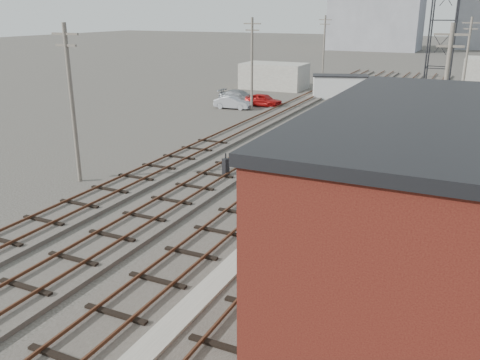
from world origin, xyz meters
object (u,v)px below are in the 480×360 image
Objects in this scene: switch_stand at (226,167)px; car_silver at (232,103)px; site_trailer at (340,87)px; signal_mast at (249,308)px; car_red at (264,100)px; car_grey at (239,97)px.

car_silver is (-9.64, 20.63, -0.05)m from switch_stand.
switch_stand is at bearing -105.90° from site_trailer.
site_trailer is 13.98m from car_silver.
car_red is at bearing 112.18° from signal_mast.
signal_mast is 1.05× the size of car_red.
switch_stand is at bearing -153.40° from car_grey.
car_silver is at bearing 116.66° from signal_mast.
site_trailer is (-1.41, 31.92, 0.65)m from switch_stand.
switch_stand is at bearing 118.70° from signal_mast.
site_trailer reaches higher than switch_stand.
switch_stand reaches higher than car_red.
site_trailer is at bearing 114.46° from switch_stand.
car_grey is at bearing 7.48° from car_silver.
site_trailer is 1.80× the size of car_silver.
car_red is 1.06× the size of car_silver.
car_grey is (-3.19, 0.81, 0.02)m from car_red.
signal_mast is 0.87× the size of car_grey.
car_grey is (-0.81, 3.42, 0.07)m from car_silver.
switch_stand reaches higher than car_grey.
car_grey is at bearing -157.40° from site_trailer.
switch_stand is 26.22m from car_grey.
car_grey is at bearing 81.11° from car_red.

